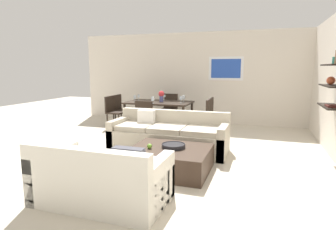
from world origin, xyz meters
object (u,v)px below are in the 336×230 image
sofa_beige (169,136)px  wine_glass_head (164,96)px  wine_glass_left_far (139,96)px  dining_chair_foot (146,116)px  dining_chair_right_far (207,112)px  wine_glass_right_near (181,98)px  wine_glass_right_far (184,97)px  coffee_table (170,160)px  dining_chair_left_near (113,110)px  loveseat_white (101,180)px  decorative_bowl (173,146)px  wine_glass_left_near (135,97)px  dining_table (159,104)px  dining_chair_right_near (204,114)px  wine_glass_foot (153,99)px  centerpiece_vase (161,95)px  dining_chair_left_far (121,108)px  apple_on_coffee_table (150,146)px  dining_chair_head (169,106)px

sofa_beige → wine_glass_head: 2.57m
wine_glass_left_far → dining_chair_foot: bearing=-58.0°
dining_chair_right_far → wine_glass_right_near: wine_glass_right_near is taller
wine_glass_right_far → wine_glass_head: 0.73m
wine_glass_right_near → coffee_table: bearing=-77.6°
sofa_beige → coffee_table: 1.17m
dining_chair_left_near → dining_chair_foot: 1.45m
loveseat_white → decorative_bowl: 1.44m
sofa_beige → wine_glass_left_near: bearing=131.6°
loveseat_white → dining_table: loveseat_white is taller
wine_glass_left_far → dining_chair_left_near: bearing=-150.1°
loveseat_white → wine_glass_left_far: wine_glass_left_far is taller
dining_chair_right_near → dining_chair_foot: 1.45m
sofa_beige → wine_glass_right_near: 1.87m
dining_chair_right_far → wine_glass_foot: (-1.28, -0.68, 0.37)m
centerpiece_vase → dining_chair_left_far: bearing=171.3°
decorative_bowl → coffee_table: bearing=-134.3°
dining_chair_foot → wine_glass_right_far: bearing=58.0°
dining_chair_foot → wine_glass_head: 1.42m
apple_on_coffee_table → centerpiece_vase: (-0.92, 3.13, 0.50)m
loveseat_white → wine_glass_head: size_ratio=10.60×
loveseat_white → wine_glass_foot: wine_glass_foot is taller
apple_on_coffee_table → dining_chair_left_near: 3.66m
loveseat_white → dining_table: (-0.82, 4.27, 0.39)m
apple_on_coffee_table → dining_chair_foot: (-0.98, 2.19, 0.08)m
dining_chair_foot → wine_glass_foot: wine_glass_foot is taller
dining_chair_left_near → dining_table: bearing=10.2°
decorative_bowl → dining_table: bearing=114.4°
loveseat_white → wine_glass_left_far: 4.68m
sofa_beige → coffee_table: sofa_beige is taller
dining_chair_head → wine_glass_left_far: size_ratio=5.42×
dining_chair_foot → centerpiece_vase: 1.04m
wine_glass_foot → centerpiece_vase: centerpiece_vase is taller
dining_chair_left_far → dining_chair_left_near: bearing=-90.0°
apple_on_coffee_table → dining_table: 3.27m
sofa_beige → decorative_bowl: size_ratio=6.05×
apple_on_coffee_table → wine_glass_right_far: bearing=95.8°
centerpiece_vase → wine_glass_left_near: bearing=-168.0°
wine_glass_right_far → dining_chair_foot: bearing=-122.0°
dining_chair_left_far → apple_on_coffee_table: bearing=-55.9°
sofa_beige → dining_chair_right_far: 2.16m
wine_glass_left_far → wine_glass_right_near: (1.31, -0.25, 0.01)m
wine_glass_left_far → apple_on_coffee_table: bearing=-63.1°
dining_chair_right_far → centerpiece_vase: (-1.21, -0.20, 0.42)m
dining_chair_foot → wine_glass_foot: size_ratio=4.98×
dining_table → dining_chair_left_far: 1.31m
dining_chair_right_near → dining_chair_left_far: (-2.55, 0.46, 0.00)m
decorative_bowl → dining_table: 3.23m
apple_on_coffee_table → wine_glass_left_far: (-1.64, 3.23, 0.44)m
wine_glass_right_near → centerpiece_vase: 0.61m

